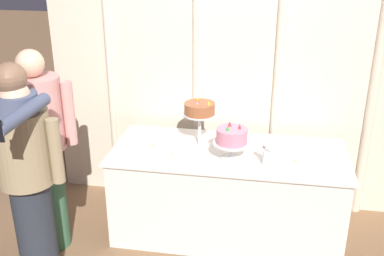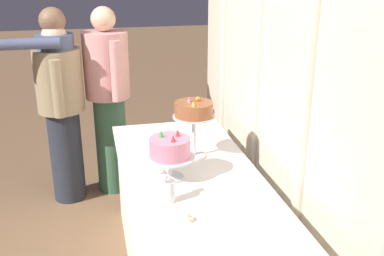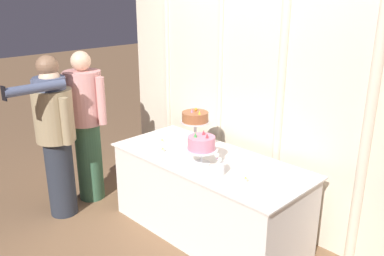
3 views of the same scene
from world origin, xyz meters
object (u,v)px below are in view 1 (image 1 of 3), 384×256
at_px(guest_man_dark_suit, 42,147).
at_px(guest_man_pink_jacket, 28,180).
at_px(cake_display_nearleft, 200,111).
at_px(tealight_near_right, 295,162).
at_px(cake_table, 227,193).
at_px(cake_display_nearright, 232,137).
at_px(flower_vase, 267,155).
at_px(tealight_far_left, 153,146).
at_px(guest_girl_blue_dress, 23,167).
at_px(tealight_near_left, 172,156).

relative_size(guest_man_dark_suit, guest_man_pink_jacket, 1.07).
distance_m(cake_display_nearleft, guest_man_dark_suit, 1.24).
bearing_deg(tealight_near_right, cake_table, 166.15).
distance_m(cake_display_nearleft, cake_display_nearright, 0.36).
xyz_separation_m(cake_display_nearright, flower_vase, (0.27, -0.06, -0.09)).
xyz_separation_m(flower_vase, tealight_far_left, (-0.91, 0.17, -0.08)).
height_order(cake_table, guest_girl_blue_dress, guest_girl_blue_dress).
relative_size(cake_table, cake_display_nearright, 6.32).
bearing_deg(cake_table, tealight_far_left, -178.00).
bearing_deg(tealight_far_left, cake_table, 2.00).
relative_size(cake_display_nearright, tealight_near_right, 6.56).
height_order(cake_display_nearleft, flower_vase, cake_display_nearleft).
distance_m(cake_display_nearright, tealight_far_left, 0.68).
xyz_separation_m(cake_table, cake_display_nearleft, (-0.25, 0.08, 0.67)).
distance_m(cake_table, cake_display_nearright, 0.57).
distance_m(guest_man_dark_suit, guest_man_pink_jacket, 0.40).
relative_size(flower_vase, tealight_near_left, 4.32).
bearing_deg(tealight_near_right, guest_man_pink_jacket, -159.58).
bearing_deg(tealight_near_right, guest_girl_blue_dress, -159.37).
xyz_separation_m(cake_display_nearright, guest_man_pink_jacket, (-1.32, -0.67, -0.13)).
relative_size(cake_display_nearleft, tealight_near_right, 8.94).
bearing_deg(cake_display_nearleft, guest_girl_blue_dress, -139.93).
relative_size(cake_table, tealight_near_right, 41.50).
xyz_separation_m(cake_display_nearleft, flower_vase, (0.55, -0.27, -0.21)).
relative_size(tealight_near_left, guest_girl_blue_dress, 0.03).
bearing_deg(tealight_near_right, tealight_near_left, -176.91).
relative_size(cake_table, guest_man_dark_suit, 1.16).
bearing_deg(cake_table, guest_girl_blue_dress, -148.16).
bearing_deg(cake_display_nearright, guest_girl_blue_dress, -152.94).
relative_size(cake_table, tealight_near_left, 39.27).
bearing_deg(guest_man_dark_suit, tealight_near_right, 8.57).
height_order(guest_girl_blue_dress, guest_man_pink_jacket, guest_girl_blue_dress).
relative_size(tealight_far_left, guest_girl_blue_dress, 0.03).
height_order(tealight_near_right, guest_man_dark_suit, guest_man_dark_suit).
xyz_separation_m(flower_vase, guest_girl_blue_dress, (-1.60, -0.61, 0.07)).
bearing_deg(guest_man_pink_jacket, cake_table, 31.69).
xyz_separation_m(cake_table, tealight_near_left, (-0.43, -0.18, 0.39)).
distance_m(flower_vase, tealight_near_right, 0.23).
bearing_deg(tealight_near_left, cake_display_nearleft, 54.91).
xyz_separation_m(cake_display_nearright, tealight_far_left, (-0.64, 0.11, -0.17)).
bearing_deg(guest_girl_blue_dress, flower_vase, 21.03).
distance_m(cake_table, guest_man_dark_suit, 1.52).
bearing_deg(cake_display_nearleft, flower_vase, -26.08).
bearing_deg(flower_vase, cake_display_nearright, 166.66).
bearing_deg(tealight_near_right, tealight_far_left, 174.71).
bearing_deg(guest_girl_blue_dress, tealight_near_right, 20.63).
relative_size(tealight_near_left, guest_man_dark_suit, 0.03).
xyz_separation_m(tealight_far_left, guest_man_pink_jacket, (-0.67, -0.77, 0.04)).
xyz_separation_m(cake_display_nearleft, tealight_far_left, (-0.37, -0.10, -0.29)).
bearing_deg(tealight_far_left, tealight_near_right, -5.29).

